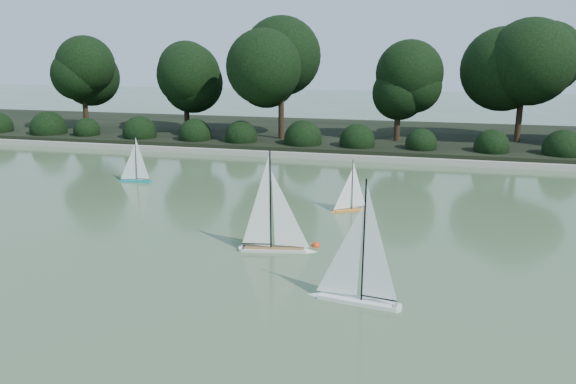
{
  "coord_description": "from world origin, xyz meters",
  "views": [
    {
      "loc": [
        2.08,
        -8.21,
        3.36
      ],
      "look_at": [
        -0.48,
        1.93,
        0.7
      ],
      "focal_mm": 35.0,
      "sensor_mm": 36.0,
      "label": 1
    }
  ],
  "objects_px": {
    "sailboat_white_b": "(280,235)",
    "race_buoy": "(316,246)",
    "sailboat_white_a": "(351,282)",
    "sailboat_teal": "(133,174)",
    "sailboat_orange": "(348,203)"
  },
  "relations": [
    {
      "from": "sailboat_teal",
      "to": "race_buoy",
      "type": "distance_m",
      "value": 6.74
    },
    {
      "from": "sailboat_white_a",
      "to": "sailboat_teal",
      "type": "bearing_deg",
      "value": 138.48
    },
    {
      "from": "sailboat_orange",
      "to": "sailboat_teal",
      "type": "height_order",
      "value": "sailboat_teal"
    },
    {
      "from": "sailboat_white_a",
      "to": "sailboat_teal",
      "type": "distance_m",
      "value": 8.73
    },
    {
      "from": "sailboat_teal",
      "to": "race_buoy",
      "type": "xyz_separation_m",
      "value": [
        5.64,
        -3.7,
        -0.21
      ]
    },
    {
      "from": "sailboat_white_a",
      "to": "sailboat_white_b",
      "type": "xyz_separation_m",
      "value": [
        -1.45,
        1.69,
        0.0
      ]
    },
    {
      "from": "sailboat_orange",
      "to": "sailboat_teal",
      "type": "relative_size",
      "value": 0.91
    },
    {
      "from": "sailboat_white_a",
      "to": "sailboat_orange",
      "type": "bearing_deg",
      "value": 98.79
    },
    {
      "from": "sailboat_white_a",
      "to": "sailboat_teal",
      "type": "xyz_separation_m",
      "value": [
        -6.53,
        5.79,
        -0.08
      ]
    },
    {
      "from": "sailboat_white_a",
      "to": "sailboat_white_b",
      "type": "relative_size",
      "value": 0.98
    },
    {
      "from": "sailboat_white_b",
      "to": "race_buoy",
      "type": "relative_size",
      "value": 12.52
    },
    {
      "from": "sailboat_white_b",
      "to": "race_buoy",
      "type": "distance_m",
      "value": 0.74
    },
    {
      "from": "sailboat_white_a",
      "to": "sailboat_orange",
      "type": "xyz_separation_m",
      "value": [
        -0.68,
        4.42,
        -0.1
      ]
    },
    {
      "from": "sailboat_teal",
      "to": "sailboat_white_b",
      "type": "bearing_deg",
      "value": -38.84
    },
    {
      "from": "sailboat_white_b",
      "to": "race_buoy",
      "type": "xyz_separation_m",
      "value": [
        0.55,
        0.4,
        -0.29
      ]
    }
  ]
}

